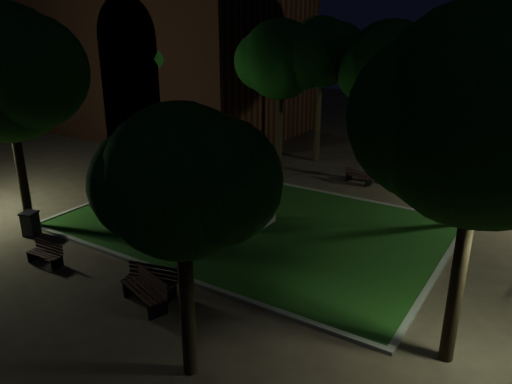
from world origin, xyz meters
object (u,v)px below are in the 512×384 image
bench_west_near (46,254)px  monument (253,204)px  bicycle (129,171)px  bench_near_left (150,282)px  bench_left_side (122,180)px  trash_bin (30,224)px  bench_far_side (358,177)px  bench_near_right (146,291)px

bench_west_near → monument: bearing=53.9°
monument → bicycle: monument is taller
bench_near_left → bench_left_side: (-8.51, 6.77, -0.09)m
monument → trash_bin: size_ratio=3.22×
bench_near_left → trash_bin: bearing=160.9°
bench_left_side → bench_far_side: bearing=143.7°
bench_west_near → bench_far_side: size_ratio=0.96×
bench_left_side → bicycle: size_ratio=0.87×
bench_near_left → bench_near_right: size_ratio=0.96×
bench_near_left → bench_far_side: bench_near_left is taller
trash_bin → bench_far_side: bearing=56.7°
bench_near_left → bench_far_side: (1.44, 13.78, -0.08)m
bench_near_right → bench_left_side: (-8.83, 7.27, -0.11)m
bench_near_right → trash_bin: size_ratio=1.91×
trash_bin → bicycle: trash_bin is taller
bench_near_left → monument: bearing=78.9°
monument → bench_left_side: 8.27m
bench_near_right → bench_west_near: 4.91m
bench_left_side → bench_near_right: bearing=69.1°
bench_far_side → bicycle: bearing=44.9°
bicycle → monument: bearing=-75.6°
bench_near_right → bicycle: (-9.42, 8.35, -0.02)m
monument → bench_far_side: bearing=77.1°
bench_near_right → bicycle: size_ratio=1.13×
bench_near_right → bench_left_side: 11.44m
monument → trash_bin: 8.91m
bench_west_near → bench_far_side: 15.48m
monument → bench_west_near: (-4.31, -6.81, -0.59)m
monument → bench_west_near: bearing=-122.4°
bench_far_side → monument: bearing=92.6°
monument → bench_near_left: bearing=-87.5°
bench_west_near → bicycle: bicycle is taller
bench_west_near → bicycle: bearing=114.8°
trash_bin → monument: bearing=39.3°
monument → bench_left_side: bearing=176.9°
bench_near_right → trash_bin: 7.57m
bicycle → bench_near_right: bearing=-107.4°
trash_bin → bicycle: size_ratio=0.59×
monument → bicycle: bearing=170.2°
bench_near_left → bicycle: bench_near_left is taller
bench_far_side → bench_left_side: bearing=50.7°
bench_near_left → bench_west_near: size_ratio=1.27×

